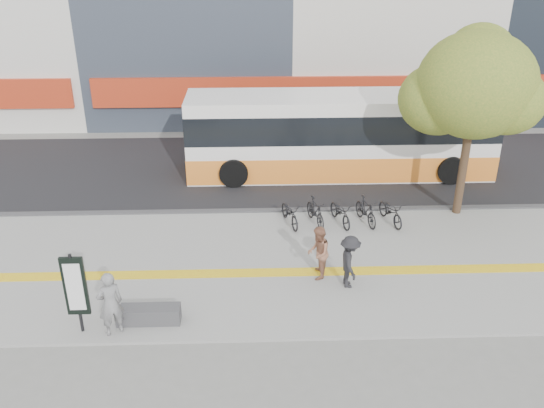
{
  "coord_description": "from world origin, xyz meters",
  "views": [
    {
      "loc": [
        0.11,
        -13.22,
        9.19
      ],
      "look_at": [
        0.63,
        2.0,
        1.81
      ],
      "focal_mm": 38.22,
      "sensor_mm": 36.0,
      "label": 1
    }
  ],
  "objects_px": {
    "seated_woman": "(110,304)",
    "street_tree": "(474,86)",
    "bus": "(340,137)",
    "pedestrian_tan": "(318,253)",
    "signboard": "(75,287)",
    "bench": "(149,315)",
    "pedestrian_dark": "(350,262)"
  },
  "relations": [
    {
      "from": "bench",
      "to": "seated_woman",
      "type": "bearing_deg",
      "value": -153.43
    },
    {
      "from": "pedestrian_tan",
      "to": "bench",
      "type": "bearing_deg",
      "value": -58.03
    },
    {
      "from": "bench",
      "to": "seated_woman",
      "type": "distance_m",
      "value": 1.1
    },
    {
      "from": "street_tree",
      "to": "pedestrian_tan",
      "type": "height_order",
      "value": "street_tree"
    },
    {
      "from": "bus",
      "to": "pedestrian_dark",
      "type": "relative_size",
      "value": 7.81
    },
    {
      "from": "pedestrian_tan",
      "to": "seated_woman",
      "type": "bearing_deg",
      "value": -57.54
    },
    {
      "from": "bench",
      "to": "seated_woman",
      "type": "relative_size",
      "value": 0.93
    },
    {
      "from": "seated_woman",
      "to": "signboard",
      "type": "bearing_deg",
      "value": -36.72
    },
    {
      "from": "seated_woman",
      "to": "pedestrian_dark",
      "type": "distance_m",
      "value": 6.38
    },
    {
      "from": "pedestrian_tan",
      "to": "pedestrian_dark",
      "type": "height_order",
      "value": "pedestrian_tan"
    },
    {
      "from": "street_tree",
      "to": "pedestrian_dark",
      "type": "distance_m",
      "value": 7.36
    },
    {
      "from": "seated_woman",
      "to": "pedestrian_tan",
      "type": "bearing_deg",
      "value": 173.9
    },
    {
      "from": "signboard",
      "to": "bus",
      "type": "bearing_deg",
      "value": 52.24
    },
    {
      "from": "pedestrian_tan",
      "to": "pedestrian_dark",
      "type": "xyz_separation_m",
      "value": [
        0.82,
        -0.47,
        -0.02
      ]
    },
    {
      "from": "pedestrian_tan",
      "to": "street_tree",
      "type": "bearing_deg",
      "value": 136.2
    },
    {
      "from": "signboard",
      "to": "street_tree",
      "type": "distance_m",
      "value": 13.4
    },
    {
      "from": "bus",
      "to": "pedestrian_tan",
      "type": "height_order",
      "value": "bus"
    },
    {
      "from": "street_tree",
      "to": "pedestrian_tan",
      "type": "relative_size",
      "value": 3.99
    },
    {
      "from": "pedestrian_dark",
      "to": "pedestrian_tan",
      "type": "bearing_deg",
      "value": 57.75
    },
    {
      "from": "seated_woman",
      "to": "pedestrian_tan",
      "type": "xyz_separation_m",
      "value": [
        5.29,
        2.34,
        -0.07
      ]
    },
    {
      "from": "bench",
      "to": "pedestrian_tan",
      "type": "distance_m",
      "value": 4.92
    },
    {
      "from": "seated_woman",
      "to": "street_tree",
      "type": "bearing_deg",
      "value": -178.73
    },
    {
      "from": "bench",
      "to": "signboard",
      "type": "xyz_separation_m",
      "value": [
        -1.6,
        -0.31,
        1.06
      ]
    },
    {
      "from": "signboard",
      "to": "seated_woman",
      "type": "bearing_deg",
      "value": -6.74
    },
    {
      "from": "pedestrian_dark",
      "to": "bus",
      "type": "bearing_deg",
      "value": -8.38
    },
    {
      "from": "signboard",
      "to": "street_tree",
      "type": "xyz_separation_m",
      "value": [
        11.38,
        6.33,
        3.15
      ]
    },
    {
      "from": "bench",
      "to": "signboard",
      "type": "distance_m",
      "value": 1.94
    },
    {
      "from": "bench",
      "to": "pedestrian_tan",
      "type": "bearing_deg",
      "value": 23.39
    },
    {
      "from": "bus",
      "to": "seated_woman",
      "type": "relative_size",
      "value": 6.97
    },
    {
      "from": "signboard",
      "to": "bench",
      "type": "bearing_deg",
      "value": 10.81
    },
    {
      "from": "bench",
      "to": "seated_woman",
      "type": "height_order",
      "value": "seated_woman"
    },
    {
      "from": "bench",
      "to": "street_tree",
      "type": "xyz_separation_m",
      "value": [
        9.78,
        6.02,
        4.21
      ]
    }
  ]
}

